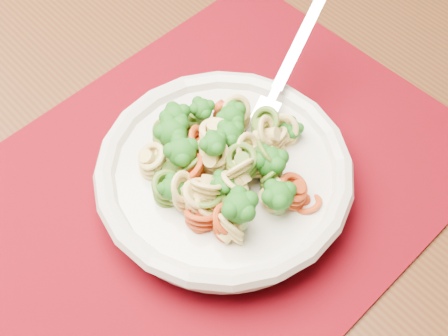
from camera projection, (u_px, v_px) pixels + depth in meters
name	position (u px, v px, depth m)	size (l,w,h in m)	color
dining_table	(166.00, 190.00, 0.73)	(1.65, 1.37, 0.78)	#4C2D15
placemat	(216.00, 181.00, 0.61)	(0.48, 0.37, 0.00)	#630411
pasta_bowl	(224.00, 175.00, 0.57)	(0.24, 0.24, 0.05)	beige
pasta_broccoli_heap	(224.00, 164.00, 0.56)	(0.20, 0.20, 0.06)	#DBBD6C
fork	(266.00, 111.00, 0.60)	(0.19, 0.02, 0.01)	silver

